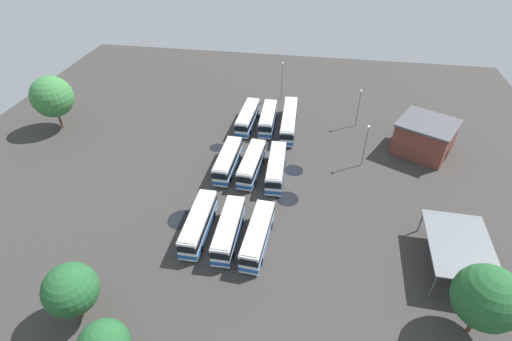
{
  "coord_description": "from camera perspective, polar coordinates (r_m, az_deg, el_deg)",
  "views": [
    {
      "loc": [
        49.35,
        8.94,
        38.07
      ],
      "look_at": [
        1.24,
        0.94,
        1.45
      ],
      "focal_mm": 27.32,
      "sensor_mm": 36.0,
      "label": 1
    }
  ],
  "objects": [
    {
      "name": "puddle_back_corner",
      "position": [
        63.72,
        5.55,
        0.01
      ],
      "size": [
        3.1,
        3.1,
        0.01
      ],
      "primitive_type": "cylinder",
      "color": "black",
      "rests_on": "ground_plane"
    },
    {
      "name": "tree_northeast",
      "position": [
        45.45,
        -25.49,
        -15.48
      ],
      "size": [
        5.6,
        5.6,
        7.44
      ],
      "color": "brown",
      "rests_on": "ground_plane"
    },
    {
      "name": "bus_row0_slot2",
      "position": [
        73.95,
        4.84,
        7.36
      ],
      "size": [
        14.02,
        2.93,
        3.34
      ],
      "color": "silver",
      "rests_on": "ground_plane"
    },
    {
      "name": "bus_row1_slot1",
      "position": [
        61.94,
        -0.64,
        1.02
      ],
      "size": [
        10.32,
        3.13,
        3.34
      ],
      "color": "silver",
      "rests_on": "ground_plane"
    },
    {
      "name": "bus_row1_slot2",
      "position": [
        61.23,
        2.94,
        0.49
      ],
      "size": [
        10.73,
        2.86,
        3.34
      ],
      "color": "silver",
      "rests_on": "ground_plane"
    },
    {
      "name": "ground_plane",
      "position": [
        62.97,
        -0.66,
        -0.31
      ],
      "size": [
        106.37,
        106.37,
        0.0
      ],
      "primitive_type": "plane",
      "color": "#383533"
    },
    {
      "name": "lamp_post_mid_lot",
      "position": [
        83.62,
        3.83,
        13.15
      ],
      "size": [
        0.56,
        0.28,
        8.18
      ],
      "color": "slate",
      "rests_on": "ground_plane"
    },
    {
      "name": "bus_row2_slot1",
      "position": [
        50.99,
        -4.04,
        -8.61
      ],
      "size": [
        10.16,
        2.57,
        3.34
      ],
      "color": "silver",
      "rests_on": "ground_plane"
    },
    {
      "name": "bus_row0_slot1",
      "position": [
        74.28,
        1.75,
        7.63
      ],
      "size": [
        10.13,
        2.73,
        3.34
      ],
      "color": "silver",
      "rests_on": "ground_plane"
    },
    {
      "name": "lamp_post_far_corner",
      "position": [
        64.75,
        15.72,
        3.75
      ],
      "size": [
        0.56,
        0.28,
        7.4
      ],
      "color": "slate",
      "rests_on": "ground_plane"
    },
    {
      "name": "bus_row0_slot0",
      "position": [
        74.65,
        -1.23,
        7.79
      ],
      "size": [
        10.8,
        2.94,
        3.34
      ],
      "color": "silver",
      "rests_on": "ground_plane"
    },
    {
      "name": "puddle_between_rows",
      "position": [
        58.12,
        4.6,
        -4.16
      ],
      "size": [
        3.4,
        3.4,
        0.01
      ],
      "primitive_type": "cylinder",
      "color": "black",
      "rests_on": "ground_plane"
    },
    {
      "name": "bus_row2_slot2",
      "position": [
        50.18,
        0.24,
        -9.44
      ],
      "size": [
        10.37,
        3.09,
        3.34
      ],
      "color": "silver",
      "rests_on": "ground_plane"
    },
    {
      "name": "maintenance_shelter",
      "position": [
        52.49,
        27.74,
        -9.62
      ],
      "size": [
        11.12,
        7.65,
        3.71
      ],
      "color": "slate",
      "rests_on": "ground_plane"
    },
    {
      "name": "tree_north_edge",
      "position": [
        80.72,
        -27.7,
        9.55
      ],
      "size": [
        7.47,
        7.47,
        10.2
      ],
      "color": "brown",
      "rests_on": "ground_plane"
    },
    {
      "name": "tree_west_edge",
      "position": [
        45.45,
        30.72,
        -15.73
      ],
      "size": [
        6.57,
        6.57,
        8.92
      ],
      "color": "brown",
      "rests_on": "ground_plane"
    },
    {
      "name": "lamp_post_by_building",
      "position": [
        75.91,
        14.78,
        9.04
      ],
      "size": [
        0.56,
        0.28,
        7.36
      ],
      "color": "slate",
      "rests_on": "ground_plane"
    },
    {
      "name": "puddle_near_shelter",
      "position": [
        69.24,
        -5.71,
        3.34
      ],
      "size": [
        2.74,
        2.74,
        0.01
      ],
      "primitive_type": "cylinder",
      "color": "black",
      "rests_on": "ground_plane"
    },
    {
      "name": "puddle_centre_drain",
      "position": [
        55.64,
        -10.81,
        -7.11
      ],
      "size": [
        4.0,
        4.0,
        0.01
      ],
      "primitive_type": "cylinder",
      "color": "black",
      "rests_on": "ground_plane"
    },
    {
      "name": "depot_building",
      "position": [
        72.44,
        23.47,
        4.55
      ],
      "size": [
        11.69,
        11.86,
        5.75
      ],
      "color": "brown",
      "rests_on": "ground_plane"
    },
    {
      "name": "bus_row1_slot0",
      "position": [
        62.81,
        -4.16,
        1.48
      ],
      "size": [
        10.19,
        2.75,
        3.34
      ],
      "color": "silver",
      "rests_on": "ground_plane"
    },
    {
      "name": "bus_row2_slot0",
      "position": [
        52.22,
        -8.4,
        -7.64
      ],
      "size": [
        10.44,
        2.57,
        3.34
      ],
      "color": "silver",
      "rests_on": "ground_plane"
    }
  ]
}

